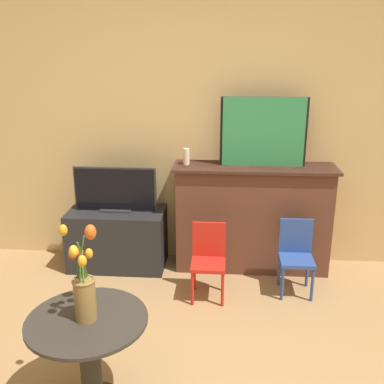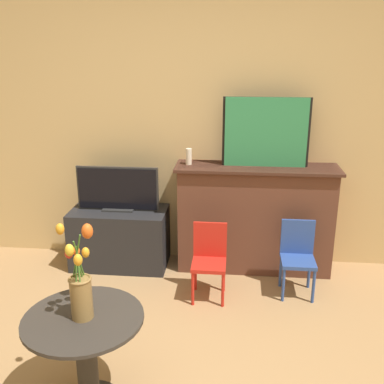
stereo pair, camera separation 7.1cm
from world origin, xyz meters
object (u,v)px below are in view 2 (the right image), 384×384
Objects in this scene: painting at (266,132)px; vase_tulips at (80,284)px; tv_monitor at (118,190)px; chair_blue at (298,254)px; chair_red at (209,257)px.

vase_tulips is at bearing -120.06° from painting.
vase_tulips is (0.25, -1.70, 0.04)m from tv_monitor.
painting reaches higher than tv_monitor.
chair_blue is 1.20× the size of vase_tulips.
tv_monitor reaches higher than chair_red.
chair_blue is (0.70, 0.13, 0.00)m from chair_red.
chair_blue is at bearing 46.42° from vase_tulips.
painting is 1.45× the size of vase_tulips.
vase_tulips reaches higher than tv_monitor.
chair_red is (-0.43, -0.53, -0.90)m from painting.
chair_blue is 1.93m from vase_tulips.
chair_red is (0.84, -0.46, -0.39)m from tv_monitor.
chair_blue is at bearing 10.10° from chair_red.
painting is 1.20× the size of chair_blue.
chair_red is 0.71m from chair_blue.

